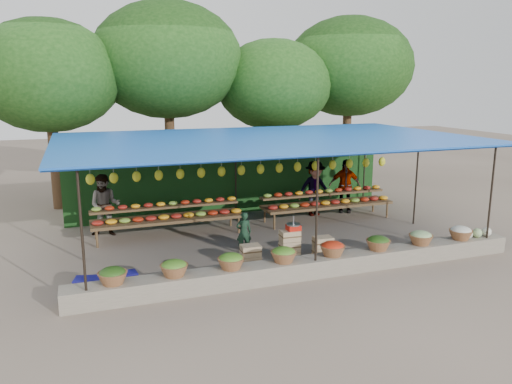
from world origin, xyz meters
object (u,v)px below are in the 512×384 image
object	(u,v)px
crate_counter	(289,249)
blue_crate_front	(88,285)
weighing_scale	(293,227)
vendor_seated	(244,232)
blue_crate_back	(126,279)

from	to	relation	value
crate_counter	blue_crate_front	distance (m)	4.64
weighing_scale	vendor_seated	distance (m)	1.37
weighing_scale	vendor_seated	bearing A→B (deg)	134.57
crate_counter	weighing_scale	xyz separation A→B (m)	(0.12, 0.00, 0.54)
crate_counter	vendor_seated	size ratio (longest dim) A/B	2.22
weighing_scale	blue_crate_front	distance (m)	4.81
blue_crate_front	blue_crate_back	world-z (taller)	blue_crate_front
blue_crate_back	blue_crate_front	bearing A→B (deg)	-176.21
blue_crate_back	vendor_seated	bearing A→B (deg)	14.56
crate_counter	vendor_seated	distance (m)	1.28
weighing_scale	crate_counter	bearing A→B (deg)	-180.00
crate_counter	vendor_seated	world-z (taller)	vendor_seated
vendor_seated	blue_crate_back	xyz separation A→B (m)	(-3.03, -1.14, -0.39)
crate_counter	blue_crate_back	world-z (taller)	crate_counter
weighing_scale	blue_crate_back	bearing A→B (deg)	-177.28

